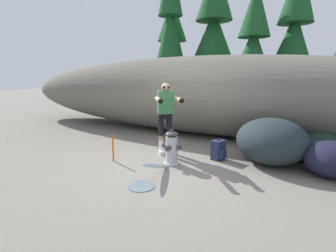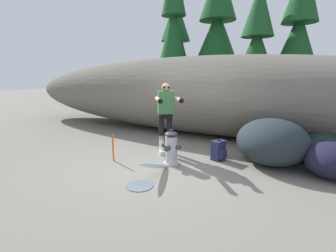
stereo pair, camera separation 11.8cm
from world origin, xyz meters
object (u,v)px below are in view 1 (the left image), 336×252
(spare_backpack, at_px, (218,150))
(boulder_outlier, at_px, (321,143))
(boulder_mid, at_px, (271,141))
(survey_stake, at_px, (113,148))
(fire_hydrant, at_px, (172,148))
(utility_worker, at_px, (165,109))
(boulder_small, at_px, (305,149))
(boulder_large, at_px, (332,159))

(spare_backpack, distance_m, boulder_outlier, 2.46)
(boulder_mid, distance_m, survey_stake, 3.41)
(fire_hydrant, relative_size, boulder_outlier, 0.80)
(fire_hydrant, distance_m, utility_worker, 1.02)
(spare_backpack, distance_m, survey_stake, 2.33)
(spare_backpack, bearing_deg, boulder_outlier, 50.55)
(utility_worker, bearing_deg, boulder_small, 69.96)
(fire_hydrant, height_order, spare_backpack, fire_hydrant)
(boulder_large, bearing_deg, boulder_mid, 166.10)
(boulder_large, bearing_deg, boulder_outlier, 92.41)
(boulder_large, bearing_deg, spare_backpack, -179.73)
(utility_worker, height_order, boulder_outlier, utility_worker)
(boulder_outlier, bearing_deg, fire_hydrant, -144.69)
(boulder_outlier, xyz_separation_m, survey_stake, (-4.11, -2.46, -0.02))
(utility_worker, relative_size, survey_stake, 2.81)
(fire_hydrant, distance_m, boulder_small, 2.96)
(boulder_small, bearing_deg, boulder_mid, -143.39)
(boulder_large, height_order, boulder_small, boulder_large)
(survey_stake, bearing_deg, spare_backpack, 29.48)
(fire_hydrant, relative_size, boulder_mid, 0.51)
(utility_worker, bearing_deg, spare_backpack, 60.10)
(survey_stake, bearing_deg, boulder_large, 15.56)
(utility_worker, xyz_separation_m, boulder_small, (2.98, 0.94, -0.82))
(spare_backpack, relative_size, boulder_outlier, 0.50)
(fire_hydrant, height_order, boulder_mid, boulder_mid)
(utility_worker, relative_size, boulder_outlier, 1.78)
(survey_stake, bearing_deg, fire_hydrant, 18.94)
(survey_stake, bearing_deg, boulder_small, 27.04)
(boulder_small, relative_size, survey_stake, 1.18)
(boulder_large, bearing_deg, fire_hydrant, -165.88)
(spare_backpack, distance_m, boulder_mid, 1.13)
(boulder_large, distance_m, boulder_mid, 1.11)
(utility_worker, relative_size, spare_backpack, 3.58)
(fire_hydrant, relative_size, spare_backpack, 1.61)
(boulder_large, distance_m, survey_stake, 4.32)
(boulder_outlier, bearing_deg, survey_stake, -149.04)
(fire_hydrant, bearing_deg, spare_backpack, 41.92)
(boulder_large, xyz_separation_m, boulder_mid, (-1.07, 0.26, 0.15))
(boulder_large, height_order, boulder_mid, boulder_mid)
(utility_worker, distance_m, boulder_small, 3.23)
(boulder_mid, bearing_deg, boulder_small, 36.61)
(fire_hydrant, bearing_deg, boulder_outlier, 35.31)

